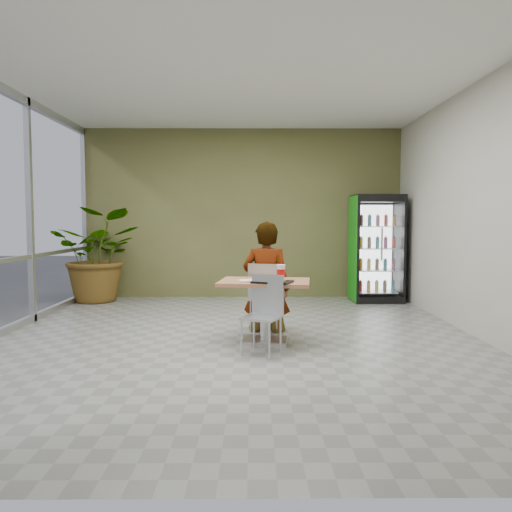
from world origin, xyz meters
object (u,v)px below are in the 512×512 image
object	(u,v)px
potted_plant	(99,255)
beverage_fridge	(376,248)
cafeteria_tray	(272,282)
chair_far	(265,292)
seated_woman	(266,288)
dining_table	(265,298)
chair_near	(265,307)
soda_cup	(281,272)

from	to	relation	value
potted_plant	beverage_fridge	bearing A→B (deg)	-0.32
cafeteria_tray	chair_far	bearing A→B (deg)	94.76
chair_far	seated_woman	world-z (taller)	seated_woman
seated_woman	chair_far	bearing A→B (deg)	76.01
dining_table	cafeteria_tray	size ratio (longest dim) A/B	2.69
dining_table	chair_far	size ratio (longest dim) A/B	1.26
chair_near	dining_table	bearing A→B (deg)	112.74
soda_cup	potted_plant	size ratio (longest dim) A/B	0.11
dining_table	seated_woman	size ratio (longest dim) A/B	0.65
dining_table	chair_far	world-z (taller)	chair_far
cafeteria_tray	potted_plant	bearing A→B (deg)	131.92
chair_far	chair_near	xyz separation A→B (m)	(-0.03, -1.04, -0.03)
chair_near	beverage_fridge	world-z (taller)	beverage_fridge
chair_near	soda_cup	world-z (taller)	soda_cup
seated_woman	soda_cup	world-z (taller)	seated_woman
seated_woman	cafeteria_tray	size ratio (longest dim) A/B	4.14
chair_near	soda_cup	bearing A→B (deg)	91.89
chair_near	soda_cup	distance (m)	0.64
chair_near	soda_cup	size ratio (longest dim) A/B	4.64
beverage_fridge	seated_woman	bearing A→B (deg)	-131.60
beverage_fridge	chair_far	bearing A→B (deg)	-131.41
dining_table	chair_near	world-z (taller)	chair_near
seated_woman	soda_cup	distance (m)	0.65
chair_near	potted_plant	xyz separation A→B (m)	(-2.92, 3.56, 0.34)
dining_table	chair_far	bearing A→B (deg)	88.58
beverage_fridge	chair_near	bearing A→B (deg)	-122.43
chair_near	beverage_fridge	distance (m)	4.14
soda_cup	dining_table	bearing A→B (deg)	-164.09
dining_table	chair_near	bearing A→B (deg)	-91.54
chair_near	potted_plant	bearing A→B (deg)	153.57
soda_cup	seated_woman	bearing A→B (deg)	105.49
potted_plant	chair_near	bearing A→B (deg)	-50.71
dining_table	soda_cup	xyz separation A→B (m)	(0.20, 0.06, 0.30)
chair_far	soda_cup	bearing A→B (deg)	122.28
chair_far	chair_near	bearing A→B (deg)	101.97
chair_near	beverage_fridge	size ratio (longest dim) A/B	0.45
seated_woman	beverage_fridge	xyz separation A→B (m)	(2.06, 2.46, 0.39)
chair_far	beverage_fridge	world-z (taller)	beverage_fridge
seated_woman	cafeteria_tray	xyz separation A→B (m)	(0.05, -0.87, 0.19)
chair_far	seated_woman	size ratio (longest dim) A/B	0.52
cafeteria_tray	potted_plant	world-z (taller)	potted_plant
dining_table	potted_plant	bearing A→B (deg)	133.23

